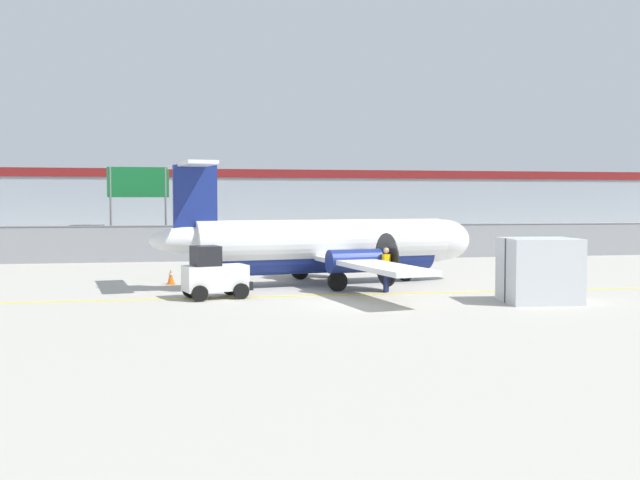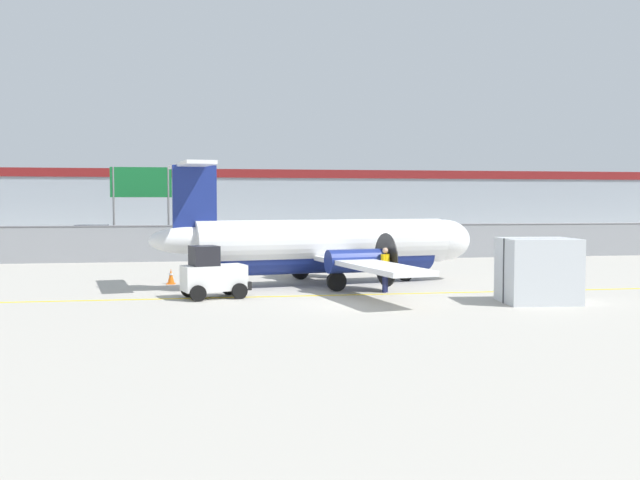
% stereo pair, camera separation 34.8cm
% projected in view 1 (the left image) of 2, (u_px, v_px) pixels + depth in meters
% --- Properties ---
extents(ground_plane, '(140.00, 140.00, 0.01)m').
position_uv_depth(ground_plane, '(357.00, 295.00, 26.31)').
color(ground_plane, '#ADA89E').
extents(perimeter_fence, '(98.00, 0.10, 2.10)m').
position_uv_depth(perimeter_fence, '(296.00, 241.00, 41.99)').
color(perimeter_fence, gray).
rests_on(perimeter_fence, ground).
extents(parking_lot_strip, '(98.00, 17.00, 0.12)m').
position_uv_depth(parking_lot_strip, '(274.00, 247.00, 53.35)').
color(parking_lot_strip, '#38383A').
rests_on(parking_lot_strip, ground).
extents(background_building, '(91.00, 8.10, 6.50)m').
position_uv_depth(background_building, '(254.00, 203.00, 71.36)').
color(background_building, '#A8B2BC').
rests_on(background_building, ground).
extents(commuter_airplane, '(13.99, 16.02, 4.92)m').
position_uv_depth(commuter_airplane, '(330.00, 246.00, 29.55)').
color(commuter_airplane, white).
rests_on(commuter_airplane, ground).
extents(baggage_tug, '(2.54, 1.89, 1.88)m').
position_uv_depth(baggage_tug, '(214.00, 274.00, 25.29)').
color(baggage_tug, silver).
rests_on(baggage_tug, ground).
extents(ground_crew_worker, '(0.47, 0.51, 1.70)m').
position_uv_depth(ground_crew_worker, '(386.00, 267.00, 27.00)').
color(ground_crew_worker, '#191E4C').
rests_on(ground_crew_worker, ground).
extents(cargo_container, '(2.55, 2.19, 2.20)m').
position_uv_depth(cargo_container, '(539.00, 270.00, 24.27)').
color(cargo_container, silver).
rests_on(cargo_container, ground).
extents(traffic_cone_near_left, '(0.36, 0.36, 0.64)m').
position_uv_depth(traffic_cone_near_left, '(235.00, 278.00, 29.01)').
color(traffic_cone_near_left, orange).
rests_on(traffic_cone_near_left, ground).
extents(traffic_cone_near_right, '(0.36, 0.36, 0.64)m').
position_uv_depth(traffic_cone_near_right, '(171.00, 277.00, 29.63)').
color(traffic_cone_near_right, orange).
rests_on(traffic_cone_near_right, ground).
extents(parked_car_0, '(4.34, 2.31, 1.58)m').
position_uv_depth(parked_car_0, '(89.00, 236.00, 53.36)').
color(parked_car_0, black).
rests_on(parked_car_0, parking_lot_strip).
extents(parked_car_1, '(4.32, 2.27, 1.58)m').
position_uv_depth(parked_car_1, '(149.00, 239.00, 49.08)').
color(parked_car_1, gray).
rests_on(parked_car_1, parking_lot_strip).
extents(parked_car_2, '(4.35, 2.34, 1.58)m').
position_uv_depth(parked_car_2, '(247.00, 240.00, 47.47)').
color(parked_car_2, gray).
rests_on(parked_car_2, parking_lot_strip).
extents(parked_car_3, '(4.23, 2.06, 1.58)m').
position_uv_depth(parked_car_3, '(320.00, 233.00, 57.11)').
color(parked_car_3, silver).
rests_on(parked_car_3, parking_lot_strip).
extents(parked_car_4, '(4.34, 2.31, 1.58)m').
position_uv_depth(parked_car_4, '(390.00, 235.00, 55.09)').
color(parked_car_4, silver).
rests_on(parked_car_4, parking_lot_strip).
extents(parked_car_5, '(4.30, 2.22, 1.58)m').
position_uv_depth(parked_car_5, '(436.00, 231.00, 61.87)').
color(parked_car_5, slate).
rests_on(parked_car_5, parking_lot_strip).
extents(highway_sign, '(3.60, 0.14, 5.50)m').
position_uv_depth(highway_sign, '(138.00, 190.00, 42.47)').
color(highway_sign, slate).
rests_on(highway_sign, ground).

